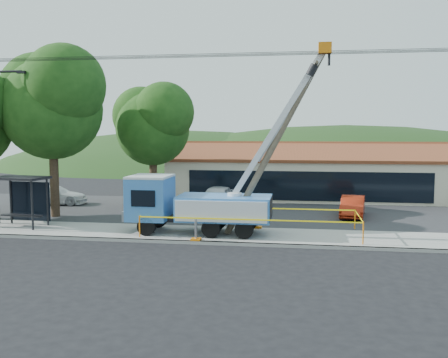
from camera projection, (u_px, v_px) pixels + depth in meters
name	position (u px, v px, depth m)	size (l,w,h in m)	color
ground	(221.00, 256.00, 22.24)	(120.00, 120.00, 0.00)	black
curb	(227.00, 244.00, 24.30)	(60.00, 0.25, 0.15)	gray
sidewalk	(233.00, 236.00, 26.17)	(60.00, 4.00, 0.15)	gray
parking_lot	(248.00, 212.00, 34.04)	(60.00, 12.00, 0.10)	#28282B
strip_mall	(307.00, 175.00, 41.10)	(22.50, 8.53, 4.67)	beige
tree_west_near	(52.00, 99.00, 31.19)	(7.56, 6.72, 10.80)	#332316
tree_lot	(153.00, 121.00, 35.48)	(6.30, 5.60, 8.94)	#332316
hill_west	(182.00, 166.00, 78.61)	(78.40, 56.00, 28.00)	#203E16
hill_center	(344.00, 168.00, 74.83)	(89.60, 64.00, 32.00)	#203E16
utility_truck	(195.00, 202.00, 26.36)	(10.53, 4.07, 9.69)	black
leaning_pole	(279.00, 135.00, 25.41)	(5.19, 1.93, 9.60)	#4F4033
bus_shelter	(23.00, 190.00, 28.20)	(3.13, 2.16, 2.82)	black
caution_tape	(251.00, 218.00, 26.36)	(11.13, 3.79, 1.09)	orange
car_silver	(217.00, 212.00, 34.29)	(1.99, 4.94, 1.68)	silver
car_red	(352.00, 218.00, 31.74)	(1.41, 4.05, 1.33)	#A12610
car_white	(55.00, 206.00, 37.12)	(1.94, 4.78, 1.39)	white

